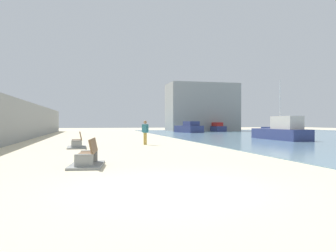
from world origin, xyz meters
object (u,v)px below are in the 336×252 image
object	(u,v)px
boat_outer	(189,128)
boat_distant	(281,131)
boat_nearest	(215,128)
bench_far	(77,144)
person_walking	(145,131)
boat_mid_bay	(283,128)
bench_near	(88,160)

from	to	relation	value
boat_outer	boat_distant	xyz separation A→B (m)	(2.04, -20.24, 0.10)
boat_nearest	boat_distant	size ratio (longest dim) A/B	0.92
bench_far	person_walking	bearing A→B (deg)	20.47
person_walking	bench_far	bearing A→B (deg)	-159.53
bench_far	boat_mid_bay	distance (m)	30.01
boat_nearest	bench_far	bearing A→B (deg)	-124.71
boat_outer	boat_mid_bay	bearing A→B (deg)	-38.33
bench_far	boat_outer	bearing A→B (deg)	59.20
person_walking	boat_mid_bay	bearing A→B (deg)	36.38
boat_outer	boat_distant	world-z (taller)	boat_distant
bench_near	boat_distant	bearing A→B (deg)	38.73
person_walking	boat_mid_bay	xyz separation A→B (m)	(20.47, 15.09, -0.15)
bench_near	boat_outer	world-z (taller)	boat_outer
boat_mid_bay	boat_nearest	size ratio (longest dim) A/B	1.14
boat_distant	bench_near	bearing A→B (deg)	-141.27
boat_nearest	boat_distant	world-z (taller)	boat_distant
bench_far	boat_mid_bay	size ratio (longest dim) A/B	0.31
bench_far	boat_distant	size ratio (longest dim) A/B	0.32
bench_far	boat_nearest	world-z (taller)	boat_nearest
boat_distant	boat_nearest	bearing A→B (deg)	80.80
bench_near	boat_mid_bay	bearing A→B (deg)	46.08
bench_far	boat_distant	distance (m)	17.40
boat_mid_bay	boat_nearest	distance (m)	14.09
boat_mid_bay	boat_distant	distance (m)	14.66
bench_far	boat_outer	size ratio (longest dim) A/B	0.43
boat_outer	boat_nearest	world-z (taller)	boat_outer
bench_near	bench_far	distance (m)	8.43
person_walking	boat_mid_bay	size ratio (longest dim) A/B	0.24
person_walking	boat_outer	size ratio (longest dim) A/B	0.34
bench_far	boat_mid_bay	xyz separation A→B (m)	(24.90, 16.74, 0.58)
boat_mid_bay	boat_outer	bearing A→B (deg)	141.67
bench_near	person_walking	world-z (taller)	person_walking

